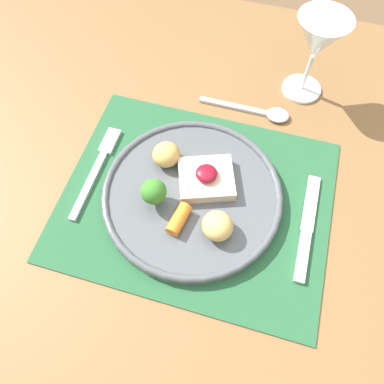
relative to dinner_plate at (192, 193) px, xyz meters
name	(u,v)px	position (x,y,z in m)	size (l,w,h in m)	color
ground_plane	(194,301)	(0.01, 0.00, -0.80)	(8.00, 8.00, 0.00)	brown
dining_table	(196,222)	(0.01, 0.00, -0.11)	(1.34, 1.08, 0.78)	brown
placemat	(196,199)	(0.01, 0.00, -0.02)	(0.44, 0.35, 0.00)	#235633
dinner_plate	(192,193)	(0.00, 0.00, 0.00)	(0.30, 0.30, 0.07)	#4C5156
fork	(98,165)	(-0.17, 0.02, -0.01)	(0.02, 0.19, 0.01)	silver
knife	(306,233)	(0.19, -0.01, -0.01)	(0.02, 0.19, 0.01)	silver
spoon	(263,112)	(0.08, 0.21, -0.01)	(0.17, 0.04, 0.01)	silver
wine_glass_near	(318,41)	(0.14, 0.29, 0.10)	(0.09, 0.09, 0.16)	white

